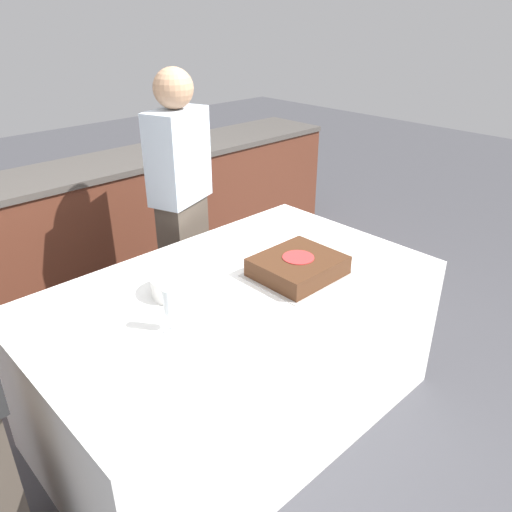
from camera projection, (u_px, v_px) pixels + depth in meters
ground_plane at (236, 410)px, 2.58m from camera, size 14.00×14.00×0.00m
back_counter at (78, 235)px, 3.42m from camera, size 4.40×0.58×0.92m
dining_table at (235, 352)px, 2.41m from camera, size 1.83×1.10×0.74m
cake at (298, 266)px, 2.31m from camera, size 0.42×0.37×0.10m
plate_stack at (178, 285)px, 2.17m from camera, size 0.23×0.23×0.09m
wine_glass at (169, 304)px, 1.89m from camera, size 0.07×0.07×0.18m
side_plate_near_cake at (241, 255)px, 2.51m from camera, size 0.20×0.20×0.00m
person_cutting_cake at (182, 206)px, 2.88m from camera, size 0.41×0.31×1.60m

